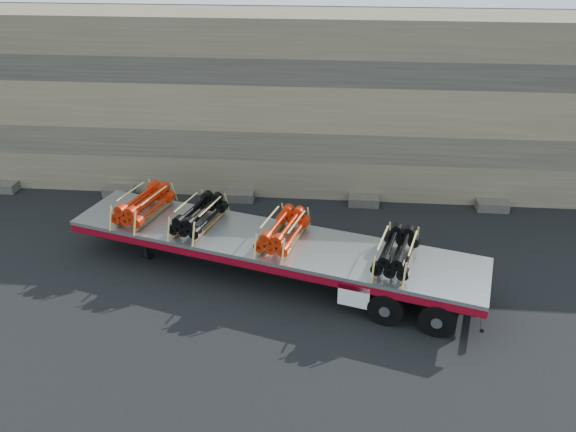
# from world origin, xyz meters

# --- Properties ---
(ground) EXTENTS (120.00, 120.00, 0.00)m
(ground) POSITION_xyz_m (0.00, 0.00, 0.00)
(ground) COLOR black
(ground) RESTS_ON ground
(rock_wall) EXTENTS (44.00, 3.00, 7.00)m
(rock_wall) POSITION_xyz_m (0.00, 6.50, 3.50)
(rock_wall) COLOR #7A6B54
(rock_wall) RESTS_ON ground
(trailer) EXTENTS (13.37, 5.97, 1.32)m
(trailer) POSITION_xyz_m (-1.15, -0.50, 0.66)
(trailer) COLOR #B0B3B7
(trailer) RESTS_ON ground
(bundle_front) EXTENTS (1.65, 2.42, 0.78)m
(bundle_front) POSITION_xyz_m (-5.49, 0.71, 1.71)
(bundle_front) COLOR red
(bundle_front) RESTS_ON trailer
(bundle_midfront) EXTENTS (1.58, 2.32, 0.75)m
(bundle_midfront) POSITION_xyz_m (-3.50, 0.15, 1.69)
(bundle_midfront) COLOR black
(bundle_midfront) RESTS_ON trailer
(bundle_midrear) EXTENTS (1.59, 2.33, 0.75)m
(bundle_midrear) POSITION_xyz_m (-0.71, -0.62, 1.69)
(bundle_midrear) COLOR red
(bundle_midrear) RESTS_ON trailer
(bundle_rear) EXTENTS (1.56, 2.28, 0.74)m
(bundle_rear) POSITION_xyz_m (2.64, -1.56, 1.69)
(bundle_rear) COLOR black
(bundle_rear) RESTS_ON trailer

